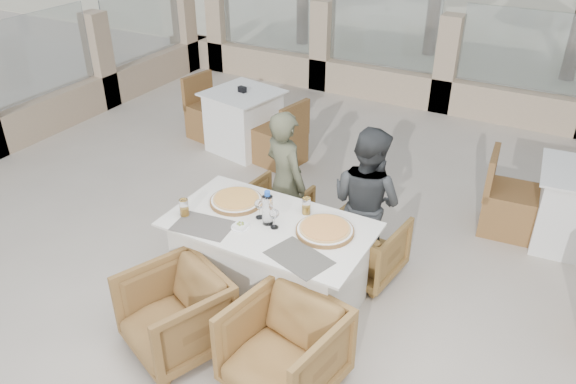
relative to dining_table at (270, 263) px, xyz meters
The scene contains 21 objects.
ground 0.40m from the dining_table, 57.95° to the left, with size 80.00×80.00×0.00m, color beige.
perimeter_wall_far 4.92m from the dining_table, 89.27° to the left, with size 10.00×0.34×1.60m, color #C4AB8A, non-canonical shape.
perimeter_wall_left 4.74m from the dining_table, 160.17° to the left, with size 0.34×7.00×1.60m, color tan, non-canonical shape.
dining_table is the anchor object (origin of this frame).
placemat_near_left 0.64m from the dining_table, 146.80° to the right, with size 0.45×0.30×0.00m, color #5F5851.
placemat_near_right 0.63m from the dining_table, 34.19° to the right, with size 0.45×0.30×0.00m, color #555148.
pizza_left 0.59m from the dining_table, 161.32° to the left, with size 0.44×0.44×0.06m, color orange.
pizza_right 0.61m from the dining_table, 12.63° to the left, with size 0.44×0.44×0.06m, color #D7601D.
water_bottle 0.53m from the dining_table, 164.96° to the right, with size 0.08×0.08×0.29m, color silver.
wine_glass_centre 0.49m from the dining_table, 162.26° to the left, with size 0.08×0.08×0.18m, color white, non-canonical shape.
wine_glass_near 0.48m from the dining_table, 25.37° to the right, with size 0.08×0.08×0.18m, color silver, non-canonical shape.
beer_glass_left 0.82m from the dining_table, 160.63° to the right, with size 0.07×0.07×0.14m, color #C5871B.
beer_glass_right 0.56m from the dining_table, 56.02° to the left, with size 0.07×0.07×0.14m, color gold.
olive_dish 0.47m from the dining_table, 136.02° to the right, with size 0.11×0.11×0.04m, color white, non-canonical shape.
armchair_far_left 0.99m from the dining_table, 117.66° to the left, with size 0.57×0.59×0.53m, color olive.
armchair_far_right 0.91m from the dining_table, 53.24° to the left, with size 0.61×0.62×0.57m, color olive.
armchair_near_left 0.87m from the dining_table, 113.27° to the right, with size 0.68×0.70×0.64m, color brown.
armchair_near_right 0.89m from the dining_table, 53.32° to the right, with size 0.70×0.72×0.66m, color olive.
diner_left 0.88m from the dining_table, 110.65° to the left, with size 0.50×0.33×1.37m, color #54563F.
diner_right 0.97m from the dining_table, 57.24° to the left, with size 0.67×0.53×1.39m, color #333638.
bg_table_a 2.95m from the dining_table, 127.15° to the left, with size 1.64×0.82×0.77m, color white, non-canonical shape.
Camera 1 is at (1.83, -3.21, 3.18)m, focal length 35.00 mm.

